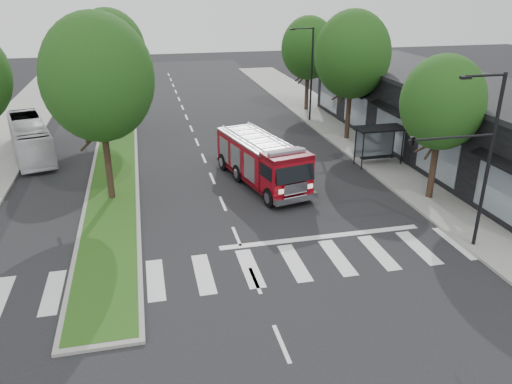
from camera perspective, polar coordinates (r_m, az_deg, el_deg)
ground at (r=24.22m, az=-2.24°, el=-5.09°), size 140.00×140.00×0.00m
sidewalk_right at (r=36.89m, az=14.11°, el=4.30°), size 5.00×80.00×0.15m
median at (r=40.70m, az=-15.56°, el=5.86°), size 3.00×50.00×0.15m
storefront_row at (r=38.48m, az=20.52°, el=8.06°), size 8.00×30.00×5.00m
bus_shelter at (r=34.18m, az=13.84°, el=6.33°), size 3.20×1.60×2.61m
tree_right_near at (r=28.35m, az=20.53°, el=9.51°), size 4.40×4.40×8.05m
tree_right_mid at (r=38.61m, az=10.97°, el=15.16°), size 5.60×5.60×9.72m
tree_right_far at (r=47.95m, az=6.01°, el=16.04°), size 5.00×5.00×8.73m
tree_median_near at (r=27.52m, az=-17.64°, el=12.31°), size 5.80×5.80×10.16m
tree_median_far at (r=41.40m, az=-16.44°, el=15.15°), size 5.60×5.60×9.72m
streetlight_right_near at (r=23.15m, az=23.52°, el=4.16°), size 4.08×0.22×8.00m
streetlight_right_far at (r=44.01m, az=6.19°, el=13.66°), size 2.11×0.20×8.00m
fire_engine at (r=30.05m, az=0.66°, el=3.54°), size 4.38×8.94×2.98m
city_bus at (r=38.56m, az=-24.42°, el=5.64°), size 4.55×9.61×2.61m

